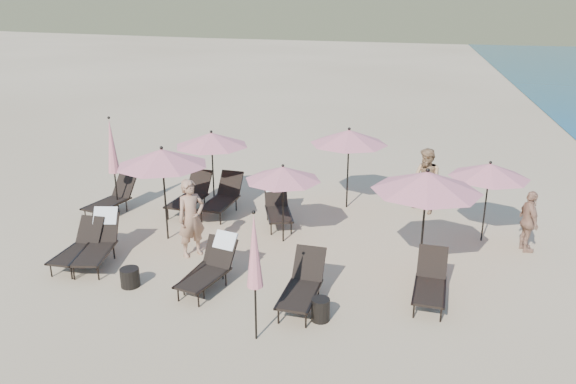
% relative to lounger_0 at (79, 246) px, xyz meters
% --- Properties ---
extents(ground, '(800.00, 800.00, 0.00)m').
position_rel_lounger_0_xyz_m(ground, '(4.52, -0.57, -0.44)').
color(ground, '#D6BA8C').
rests_on(ground, ground).
extents(lounger_0, '(0.64, 1.62, 0.93)m').
position_rel_lounger_0_xyz_m(lounger_0, '(0.00, 0.00, 0.00)').
color(lounger_0, black).
rests_on(lounger_0, ground).
extents(lounger_1, '(0.98, 1.89, 1.12)m').
position_rel_lounger_0_xyz_m(lounger_1, '(0.41, 0.18, 0.10)').
color(lounger_1, black).
rests_on(lounger_1, ground).
extents(lounger_2, '(1.00, 1.76, 1.04)m').
position_rel_lounger_0_xyz_m(lounger_2, '(3.39, -0.40, 0.06)').
color(lounger_2, black).
rests_on(lounger_2, ground).
extents(lounger_3, '(0.73, 1.53, 0.85)m').
position_rel_lounger_0_xyz_m(lounger_3, '(3.26, -0.23, -0.04)').
color(lounger_3, black).
rests_on(lounger_3, ground).
extents(lounger_4, '(0.75, 1.75, 0.99)m').
position_rel_lounger_0_xyz_m(lounger_4, '(5.44, -0.75, 0.03)').
color(lounger_4, black).
rests_on(lounger_4, ground).
extents(lounger_5, '(0.73, 1.67, 0.94)m').
position_rel_lounger_0_xyz_m(lounger_5, '(7.95, -0.03, 0.00)').
color(lounger_5, black).
rests_on(lounger_5, ground).
extents(lounger_6, '(1.04, 1.82, 0.99)m').
position_rel_lounger_0_xyz_m(lounger_6, '(-0.89, 3.15, 0.03)').
color(lounger_6, black).
rests_on(lounger_6, ground).
extents(lounger_7, '(0.89, 1.88, 1.05)m').
position_rel_lounger_0_xyz_m(lounger_7, '(1.25, 3.83, 0.05)').
color(lounger_7, black).
rests_on(lounger_7, ground).
extents(lounger_8, '(0.85, 1.89, 1.05)m').
position_rel_lounger_0_xyz_m(lounger_8, '(2.22, 3.84, 0.06)').
color(lounger_8, black).
rests_on(lounger_8, ground).
extents(lounger_9, '(1.17, 1.85, 1.09)m').
position_rel_lounger_0_xyz_m(lounger_9, '(3.91, 3.51, 0.09)').
color(lounger_9, black).
rests_on(lounger_9, ground).
extents(umbrella_open_0, '(2.29, 2.29, 2.46)m').
position_rel_lounger_0_xyz_m(umbrella_open_0, '(1.41, 1.77, 1.74)').
color(umbrella_open_0, black).
rests_on(umbrella_open_0, ground).
extents(umbrella_open_1, '(1.91, 1.91, 2.05)m').
position_rel_lounger_0_xyz_m(umbrella_open_1, '(4.36, 2.25, 1.38)').
color(umbrella_open_1, black).
rests_on(umbrella_open_1, ground).
extents(umbrella_open_2, '(2.35, 2.35, 2.53)m').
position_rel_lounger_0_xyz_m(umbrella_open_2, '(7.75, 1.00, 1.80)').
color(umbrella_open_2, black).
rests_on(umbrella_open_2, ground).
extents(umbrella_open_3, '(2.15, 2.15, 2.31)m').
position_rel_lounger_0_xyz_m(umbrella_open_3, '(1.77, 4.34, 1.61)').
color(umbrella_open_3, black).
rests_on(umbrella_open_3, ground).
extents(umbrella_open_4, '(2.25, 2.25, 2.42)m').
position_rel_lounger_0_xyz_m(umbrella_open_4, '(5.65, 5.08, 1.70)').
color(umbrella_open_4, black).
rests_on(umbrella_open_4, ground).
extents(umbrella_open_5, '(1.97, 1.97, 2.12)m').
position_rel_lounger_0_xyz_m(umbrella_open_5, '(9.32, 3.38, 1.44)').
color(umbrella_open_5, black).
rests_on(umbrella_open_5, ground).
extents(umbrella_closed_0, '(0.29, 0.29, 2.51)m').
position_rel_lounger_0_xyz_m(umbrella_closed_0, '(4.84, -2.11, 1.31)').
color(umbrella_closed_0, black).
rests_on(umbrella_closed_0, ground).
extents(umbrella_closed_1, '(0.33, 0.33, 2.82)m').
position_rel_lounger_0_xyz_m(umbrella_closed_1, '(-0.78, 3.24, 1.53)').
color(umbrella_closed_1, black).
rests_on(umbrella_closed_1, ground).
extents(side_table_0, '(0.41, 0.41, 0.41)m').
position_rel_lounger_0_xyz_m(side_table_0, '(1.66, -0.77, -0.23)').
color(side_table_0, black).
rests_on(side_table_0, ground).
extents(side_table_1, '(0.36, 0.36, 0.45)m').
position_rel_lounger_0_xyz_m(side_table_1, '(5.89, -1.24, -0.21)').
color(side_table_1, black).
rests_on(side_table_1, ground).
extents(beachgoer_a, '(0.81, 0.82, 1.91)m').
position_rel_lounger_0_xyz_m(beachgoer_a, '(2.41, 0.99, 0.52)').
color(beachgoer_a, '#A6775A').
rests_on(beachgoer_a, ground).
extents(beachgoer_b, '(1.15, 1.15, 1.88)m').
position_rel_lounger_0_xyz_m(beachgoer_b, '(7.90, 5.16, 0.51)').
color(beachgoer_b, '#A87F56').
rests_on(beachgoer_b, ground).
extents(beachgoer_c, '(0.57, 0.97, 1.54)m').
position_rel_lounger_0_xyz_m(beachgoer_c, '(10.30, 2.96, 0.34)').
color(beachgoer_c, tan).
rests_on(beachgoer_c, ground).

